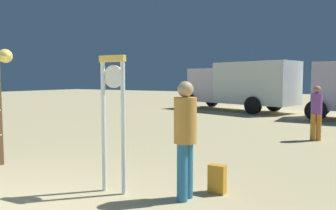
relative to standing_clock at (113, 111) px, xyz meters
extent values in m
cylinder|color=white|center=(-0.19, -0.02, -0.27)|extent=(0.07, 0.07, 2.06)
cylinder|color=white|center=(0.19, 0.01, -0.27)|extent=(0.07, 0.07, 2.06)
cube|color=#F2C34C|center=(0.00, -0.01, 0.80)|extent=(0.46, 0.12, 0.10)
cylinder|color=white|center=(0.00, 0.02, 0.53)|extent=(0.35, 0.07, 0.35)
cube|color=black|center=(0.00, 0.05, 0.53)|extent=(0.08, 0.02, 0.03)
cube|color=black|center=(0.00, 0.05, 0.53)|extent=(0.13, 0.02, 0.09)
cube|color=#FCE064|center=(-2.70, -0.11, 0.91)|extent=(0.79, 0.37, 0.14)
cone|color=#FCE064|center=(-2.22, -0.30, 0.91)|extent=(0.30, 0.32, 0.25)
sphere|color=#EFE28D|center=(-3.05, 0.04, -0.66)|extent=(0.04, 0.04, 0.04)
sphere|color=#FFE986|center=(-3.05, 0.04, -0.15)|extent=(0.04, 0.04, 0.04)
cylinder|color=teal|center=(1.11, 0.22, -0.88)|extent=(0.16, 0.16, 0.85)
cylinder|color=teal|center=(1.11, 0.38, -0.88)|extent=(0.16, 0.16, 0.85)
cylinder|color=#C48B3A|center=(1.11, 0.30, -0.11)|extent=(0.34, 0.34, 0.68)
sphere|color=tan|center=(1.11, 0.30, 0.34)|extent=(0.23, 0.23, 0.23)
cube|color=orange|center=(1.42, 0.79, -1.08)|extent=(0.26, 0.15, 0.45)
cube|color=orange|center=(1.42, 0.89, -1.15)|extent=(0.18, 0.04, 0.20)
cylinder|color=orange|center=(2.15, 6.37, -0.92)|extent=(0.15, 0.15, 0.78)
cylinder|color=orange|center=(2.30, 6.40, -0.92)|extent=(0.15, 0.15, 0.78)
cylinder|color=#83459C|center=(2.23, 6.38, -0.22)|extent=(0.31, 0.31, 0.61)
sphere|color=#A37361|center=(2.23, 6.38, 0.19)|extent=(0.21, 0.21, 0.21)
cube|color=white|center=(-1.62, 13.75, 0.28)|extent=(4.66, 3.21, 2.26)
cube|color=silver|center=(-4.65, 14.60, 0.13)|extent=(2.44, 2.49, 1.97)
cube|color=black|center=(-5.61, 14.87, 0.53)|extent=(0.49, 1.66, 0.87)
cylinder|color=black|center=(-5.07, 15.85, -0.85)|extent=(0.93, 0.48, 0.90)
cylinder|color=black|center=(-5.66, 13.75, -0.85)|extent=(0.93, 0.48, 0.90)
cylinder|color=black|center=(-0.81, 14.65, -0.85)|extent=(0.93, 0.48, 0.90)
cylinder|color=black|center=(-1.40, 12.56, -0.85)|extent=(0.93, 0.48, 0.90)
cube|color=black|center=(1.43, 12.39, 0.61)|extent=(0.05, 1.78, 0.92)
cylinder|color=black|center=(1.67, 13.52, -0.85)|extent=(0.90, 0.26, 0.90)
cylinder|color=black|center=(1.69, 11.26, -0.85)|extent=(0.90, 0.26, 0.90)
camera|label=1|loc=(3.31, -3.90, 0.49)|focal=34.75mm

